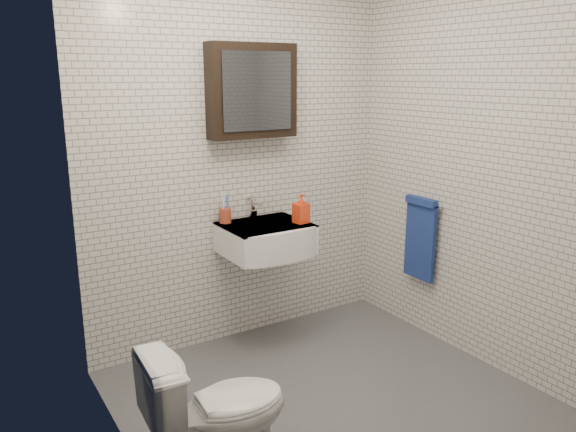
# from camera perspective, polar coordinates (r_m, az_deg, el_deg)

# --- Properties ---
(ground) EXTENTS (2.20, 2.00, 0.01)m
(ground) POSITION_cam_1_polar(r_m,az_deg,el_deg) (3.40, 3.89, -17.76)
(ground) COLOR #4B4E53
(ground) RESTS_ON ground
(room_shell) EXTENTS (2.22, 2.02, 2.51)m
(room_shell) POSITION_cam_1_polar(r_m,az_deg,el_deg) (2.91, 4.38, 7.50)
(room_shell) COLOR silver
(room_shell) RESTS_ON ground
(washbasin) EXTENTS (0.55, 0.50, 0.20)m
(washbasin) POSITION_cam_1_polar(r_m,az_deg,el_deg) (3.68, -2.00, -2.35)
(washbasin) COLOR white
(washbasin) RESTS_ON room_shell
(faucet) EXTENTS (0.06, 0.20, 0.15)m
(faucet) POSITION_cam_1_polar(r_m,az_deg,el_deg) (3.81, -3.51, 0.70)
(faucet) COLOR silver
(faucet) RESTS_ON washbasin
(mirror_cabinet) EXTENTS (0.60, 0.15, 0.60)m
(mirror_cabinet) POSITION_cam_1_polar(r_m,az_deg,el_deg) (3.70, -3.67, 12.55)
(mirror_cabinet) COLOR black
(mirror_cabinet) RESTS_ON room_shell
(towel_rail) EXTENTS (0.09, 0.30, 0.58)m
(towel_rail) POSITION_cam_1_polar(r_m,az_deg,el_deg) (3.99, 13.30, -1.89)
(towel_rail) COLOR silver
(towel_rail) RESTS_ON room_shell
(toothbrush_cup) EXTENTS (0.09, 0.09, 0.21)m
(toothbrush_cup) POSITION_cam_1_polar(r_m,az_deg,el_deg) (3.73, -6.40, 0.12)
(toothbrush_cup) COLOR #9E3E27
(toothbrush_cup) RESTS_ON washbasin
(soap_bottle) EXTENTS (0.10, 0.10, 0.20)m
(soap_bottle) POSITION_cam_1_polar(r_m,az_deg,el_deg) (3.69, 1.34, 0.78)
(soap_bottle) COLOR #FF9E1A
(soap_bottle) RESTS_ON washbasin
(toilet) EXTENTS (0.67, 0.41, 0.66)m
(toilet) POSITION_cam_1_polar(r_m,az_deg,el_deg) (2.70, -7.21, -19.05)
(toilet) COLOR white
(toilet) RESTS_ON ground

